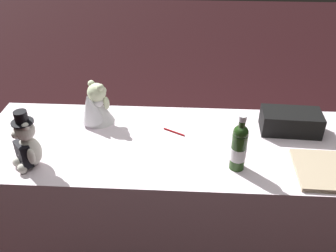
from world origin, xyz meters
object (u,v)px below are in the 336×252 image
at_px(teddy_bear_bride, 96,106).
at_px(signing_pen, 175,132).
at_px(guestbook, 321,170).
at_px(teddy_bear_groom, 26,145).
at_px(gift_case_black, 291,122).
at_px(champagne_bottle, 239,147).

height_order(teddy_bear_bride, signing_pen, teddy_bear_bride).
bearing_deg(guestbook, signing_pen, -20.69).
xyz_separation_m(teddy_bear_groom, gift_case_black, (-1.28, -0.36, -0.06)).
bearing_deg(gift_case_black, signing_pen, 5.06).
xyz_separation_m(gift_case_black, guestbook, (-0.07, 0.34, -0.05)).
distance_m(gift_case_black, guestbook, 0.35).
relative_size(teddy_bear_groom, guestbook, 1.01).
bearing_deg(teddy_bear_groom, guestbook, -178.99).
relative_size(teddy_bear_bride, gift_case_black, 0.76).
bearing_deg(champagne_bottle, guestbook, 178.12).
height_order(signing_pen, guestbook, guestbook).
distance_m(champagne_bottle, signing_pen, 0.42).
relative_size(gift_case_black, guestbook, 1.09).
bearing_deg(guestbook, teddy_bear_bride, -16.40).
height_order(champagne_bottle, guestbook, champagne_bottle).
bearing_deg(teddy_bear_bride, signing_pen, 168.85).
bearing_deg(teddy_bear_bride, gift_case_black, 178.27).
bearing_deg(gift_case_black, champagne_bottle, 46.06).
height_order(teddy_bear_groom, champagne_bottle, teddy_bear_groom).
xyz_separation_m(teddy_bear_groom, signing_pen, (-0.67, -0.31, -0.11)).
xyz_separation_m(signing_pen, guestbook, (-0.68, 0.28, 0.01)).
distance_m(signing_pen, guestbook, 0.74).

